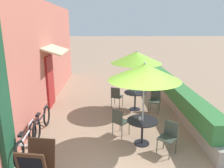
{
  "coord_description": "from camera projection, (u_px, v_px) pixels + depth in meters",
  "views": [
    {
      "loc": [
        -0.09,
        -3.97,
        3.32
      ],
      "look_at": [
        0.15,
        4.48,
        1.0
      ],
      "focal_mm": 35.0,
      "sensor_mm": 36.0,
      "label": 1
    }
  ],
  "objects": [
    {
      "name": "planter_hedge",
      "position": [
        170.0,
        89.0,
        9.67
      ],
      "size": [
        0.6,
        9.63,
        1.01
      ],
      "color": "gray",
      "rests_on": "ground_plane"
    },
    {
      "name": "cafe_facade_wall",
      "position": [
        47.0,
        55.0,
        9.09
      ],
      "size": [
        0.98,
        10.63,
        4.2
      ],
      "color": "#C66B5B",
      "rests_on": "ground_plane"
    },
    {
      "name": "cafe_chair_mid_right",
      "position": [
        116.0,
        95.0,
        8.89
      ],
      "size": [
        0.53,
        0.53,
        0.87
      ],
      "rotation": [
        0.0,
        0.0,
        12.14
      ],
      "color": "#384238",
      "rests_on": "ground_plane"
    },
    {
      "name": "cafe_chair_near_left",
      "position": [
        169.0,
        135.0,
        5.71
      ],
      "size": [
        0.57,
        0.57,
        0.87
      ],
      "rotation": [
        0.0,
        0.0,
        8.67
      ],
      "color": "#384238",
      "rests_on": "ground_plane"
    },
    {
      "name": "cafe_chair_near_right",
      "position": [
        119.0,
        120.0,
        6.59
      ],
      "size": [
        0.57,
        0.57,
        0.87
      ],
      "rotation": [
        0.0,
        0.0,
        11.81
      ],
      "color": "#384238",
      "rests_on": "ground_plane"
    },
    {
      "name": "menu_board",
      "position": [
        37.0,
        166.0,
        4.57
      ],
      "size": [
        0.7,
        0.72,
        0.94
      ],
      "rotation": [
        0.0,
        0.0,
        -0.15
      ],
      "color": "#422819",
      "rests_on": "ground_plane"
    },
    {
      "name": "patio_table_near",
      "position": [
        142.0,
        126.0,
        6.14
      ],
      "size": [
        0.87,
        0.87,
        0.73
      ],
      "color": "black",
      "rests_on": "ground_plane"
    },
    {
      "name": "coffee_cup_near",
      "position": [
        140.0,
        118.0,
        6.11
      ],
      "size": [
        0.07,
        0.07,
        0.09
      ],
      "color": "white",
      "rests_on": "patio_table_near"
    },
    {
      "name": "bicycle_second",
      "position": [
        42.0,
        122.0,
        6.81
      ],
      "size": [
        0.1,
        1.77,
        0.77
      ],
      "rotation": [
        0.0,
        0.0,
        -0.0
      ],
      "color": "black",
      "rests_on": "ground_plane"
    },
    {
      "name": "bicycle_leaning",
      "position": [
        26.0,
        142.0,
        5.73
      ],
      "size": [
        0.12,
        1.74,
        0.74
      ],
      "rotation": [
        0.0,
        0.0,
        0.03
      ],
      "color": "black",
      "rests_on": "ground_plane"
    },
    {
      "name": "patio_umbrella_near",
      "position": [
        145.0,
        72.0,
        5.73
      ],
      "size": [
        1.94,
        1.94,
        2.37
      ],
      "color": "#B7B7BC",
      "rests_on": "ground_plane"
    },
    {
      "name": "patio_umbrella_mid",
      "position": [
        136.0,
        57.0,
        8.24
      ],
      "size": [
        1.94,
        1.94,
        2.37
      ],
      "color": "#B7B7BC",
      "rests_on": "ground_plane"
    },
    {
      "name": "patio_table_mid",
      "position": [
        135.0,
        96.0,
        8.65
      ],
      "size": [
        0.87,
        0.87,
        0.73
      ],
      "color": "black",
      "rests_on": "ground_plane"
    },
    {
      "name": "cafe_chair_mid_left",
      "position": [
        155.0,
        99.0,
        8.44
      ],
      "size": [
        0.53,
        0.53,
        0.87
      ],
      "rotation": [
        0.0,
        0.0,
        9.0
      ],
      "color": "#384238",
      "rests_on": "ground_plane"
    }
  ]
}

